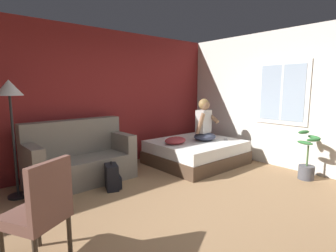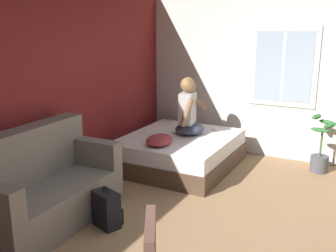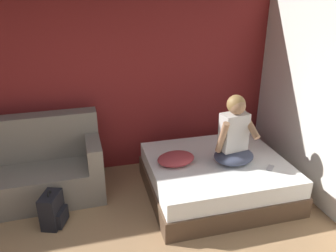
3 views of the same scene
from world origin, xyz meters
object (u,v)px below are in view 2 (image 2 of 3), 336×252
object	(u,v)px
couch	(43,189)
bed	(180,151)
potted_plant	(320,152)
person_seated	(189,111)
throw_pillow	(159,140)
backpack	(107,210)
cell_phone	(215,130)

from	to	relation	value
couch	bed	bearing A→B (deg)	-13.11
bed	potted_plant	distance (m)	2.07
person_seated	throw_pillow	xyz separation A→B (m)	(-0.72, 0.11, -0.29)
throw_pillow	backpack	bearing A→B (deg)	-172.76
backpack	cell_phone	distance (m)	2.62
couch	potted_plant	xyz separation A→B (m)	(3.04, -2.46, -0.09)
potted_plant	couch	bearing A→B (deg)	140.96
bed	throw_pillow	world-z (taller)	throw_pillow
couch	person_seated	world-z (taller)	person_seated
person_seated	backpack	bearing A→B (deg)	-178.03
couch	cell_phone	bearing A→B (deg)	-17.21
backpack	throw_pillow	distance (m)	1.56
cell_phone	backpack	bearing A→B (deg)	-139.78
bed	backpack	size ratio (longest dim) A/B	3.88
couch	backpack	size ratio (longest dim) A/B	3.76
bed	cell_phone	world-z (taller)	cell_phone
cell_phone	bed	bearing A→B (deg)	-167.24
bed	potted_plant	bearing A→B (deg)	-68.74
backpack	person_seated	bearing A→B (deg)	1.97
person_seated	throw_pillow	world-z (taller)	person_seated
person_seated	potted_plant	distance (m)	2.03
person_seated	potted_plant	world-z (taller)	person_seated
throw_pillow	person_seated	bearing A→B (deg)	-9.07
person_seated	bed	bearing A→B (deg)	162.24
throw_pillow	cell_phone	size ratio (longest dim) A/B	3.33
person_seated	backpack	distance (m)	2.32
bed	throw_pillow	xyz separation A→B (m)	(-0.54, 0.06, 0.31)
person_seated	backpack	world-z (taller)	person_seated
bed	backpack	bearing A→B (deg)	-176.22
couch	backpack	bearing A→B (deg)	-69.87
bed	couch	xyz separation A→B (m)	(-2.29, 0.53, 0.16)
person_seated	potted_plant	bearing A→B (deg)	-73.10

